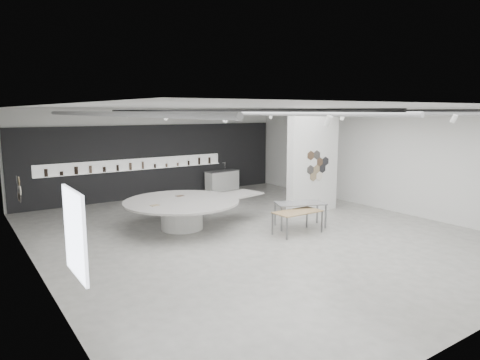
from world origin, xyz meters
TOP-DOWN VIEW (x-y plane):
  - room at (-0.09, -0.00)m, footprint 12.02×14.02m
  - back_wall_display at (-0.08, 6.93)m, footprint 11.80×0.27m
  - partition_column at (3.50, 1.00)m, footprint 2.20×0.38m
  - display_island at (-1.49, 1.57)m, footprint 5.10×4.27m
  - sample_table_wood at (1.08, -0.89)m, footprint 1.48×0.74m
  - sample_table_stone at (1.66, -0.38)m, footprint 1.72×1.30m
  - kitchen_counter at (3.05, 6.54)m, footprint 1.69×0.80m

SIDE VIEW (x-z plane):
  - kitchen_counter at x=3.05m, z-range -0.18..1.11m
  - display_island at x=-1.49m, z-range 0.14..1.06m
  - sample_table_wood at x=1.08m, z-range 0.30..0.99m
  - sample_table_stone at x=1.66m, z-range 0.33..1.12m
  - back_wall_display at x=-0.08m, z-range -0.01..3.09m
  - partition_column at x=3.50m, z-range 0.00..3.60m
  - room at x=-0.09m, z-range 0.16..3.98m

